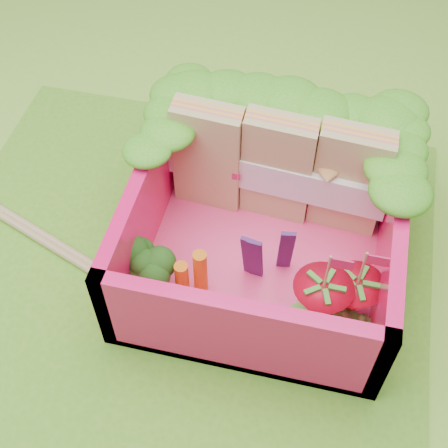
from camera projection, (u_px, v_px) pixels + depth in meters
name	position (u px, v px, depth m)	size (l,w,h in m)	color
ground	(175.00, 284.00, 3.25)	(14.00, 14.00, 0.00)	#87CC39
placemat	(175.00, 283.00, 3.24)	(2.60, 2.60, 0.03)	#5CA625
bento_floor	(262.00, 257.00, 3.29)	(1.30, 1.30, 0.05)	#FF4181
bento_box	(265.00, 228.00, 3.10)	(1.30, 1.30, 0.55)	#F51460
lettuce_ruffle	(286.00, 114.00, 3.12)	(1.43, 0.83, 0.11)	#3A911A
sandwich_stack	(278.00, 168.00, 3.23)	(1.17, 0.26, 0.64)	tan
broccoli	(147.00, 265.00, 3.02)	(0.34, 0.34, 0.25)	#5B9849
carrot_sticks	(192.00, 275.00, 3.04)	(0.15, 0.11, 0.29)	orange
purple_wedges	(264.00, 255.00, 3.04)	(0.24, 0.11, 0.38)	#3E1650
strawberry_left	(320.00, 302.00, 2.93)	(0.28, 0.28, 0.52)	red
strawberry_right	(353.00, 297.00, 2.96)	(0.26, 0.26, 0.50)	red
snap_peas	(333.00, 306.00, 3.05)	(0.60, 0.49, 0.05)	#53BC3B
chopsticks	(20.00, 224.00, 3.44)	(2.29, 0.89, 0.04)	tan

